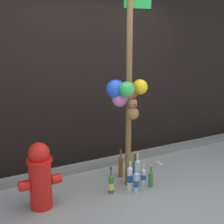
{
  "coord_description": "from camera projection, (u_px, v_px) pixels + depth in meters",
  "views": [
    {
      "loc": [
        -1.97,
        -2.7,
        1.86
      ],
      "look_at": [
        -0.22,
        0.48,
        1.01
      ],
      "focal_mm": 49.4,
      "sensor_mm": 36.0,
      "label": 1
    }
  ],
  "objects": [
    {
      "name": "building_wall",
      "position": [
        89.0,
        32.0,
        4.54
      ],
      "size": [
        10.0,
        0.2,
        3.96
      ],
      "color": "black",
      "rests_on": "ground_plane"
    },
    {
      "name": "curb_strip",
      "position": [
        102.0,
        164.0,
        4.64
      ],
      "size": [
        8.0,
        0.12,
        0.08
      ],
      "primitive_type": "cube",
      "color": "slate",
      "rests_on": "ground_plane"
    },
    {
      "name": "bottle_8",
      "position": [
        143.0,
        176.0,
        4.03
      ],
      "size": [
        0.06,
        0.06,
        0.31
      ],
      "color": "silver",
      "rests_on": "ground_plane"
    },
    {
      "name": "litter_3",
      "position": [
        159.0,
        163.0,
        4.77
      ],
      "size": [
        0.06,
        0.15,
        0.01
      ],
      "primitive_type": "cube",
      "rotation": [
        0.0,
        0.0,
        1.43
      ],
      "color": "silver",
      "rests_on": "ground_plane"
    },
    {
      "name": "bottle_5",
      "position": [
        126.0,
        172.0,
        4.12
      ],
      "size": [
        0.06,
        0.06,
        0.33
      ],
      "color": "silver",
      "rests_on": "ground_plane"
    },
    {
      "name": "bottle_0",
      "position": [
        130.0,
        178.0,
        3.87
      ],
      "size": [
        0.07,
        0.07,
        0.39
      ],
      "color": "silver",
      "rests_on": "ground_plane"
    },
    {
      "name": "bottle_4",
      "position": [
        137.0,
        170.0,
        4.12
      ],
      "size": [
        0.08,
        0.08,
        0.42
      ],
      "color": "#B2DBEA",
      "rests_on": "ground_plane"
    },
    {
      "name": "bottle_6",
      "position": [
        151.0,
        178.0,
        3.98
      ],
      "size": [
        0.06,
        0.06,
        0.3
      ],
      "color": "#337038",
      "rests_on": "ground_plane"
    },
    {
      "name": "ground_plane",
      "position": [
        147.0,
        201.0,
        3.65
      ],
      "size": [
        14.0,
        14.0,
        0.0
      ],
      "primitive_type": "plane",
      "color": "gray"
    },
    {
      "name": "litter_1",
      "position": [
        22.0,
        187.0,
        3.98
      ],
      "size": [
        0.11,
        0.09,
        0.01
      ],
      "primitive_type": "cube",
      "rotation": [
        0.0,
        0.0,
        1.61
      ],
      "color": "tan",
      "rests_on": "ground_plane"
    },
    {
      "name": "memorial_post",
      "position": [
        127.0,
        73.0,
        3.76
      ],
      "size": [
        0.56,
        0.5,
        2.77
      ],
      "color": "brown",
      "rests_on": "ground_plane"
    },
    {
      "name": "bottle_7",
      "position": [
        135.0,
        166.0,
        4.37
      ],
      "size": [
        0.08,
        0.08,
        0.32
      ],
      "color": "brown",
      "rests_on": "ground_plane"
    },
    {
      "name": "bottle_3",
      "position": [
        121.0,
        165.0,
        4.27
      ],
      "size": [
        0.06,
        0.06,
        0.41
      ],
      "color": "brown",
      "rests_on": "ground_plane"
    },
    {
      "name": "fire_hydrant",
      "position": [
        40.0,
        175.0,
        3.43
      ],
      "size": [
        0.48,
        0.29,
        0.77
      ],
      "color": "red",
      "rests_on": "ground_plane"
    },
    {
      "name": "bottle_2",
      "position": [
        111.0,
        184.0,
        3.81
      ],
      "size": [
        0.07,
        0.07,
        0.34
      ],
      "color": "#337038",
      "rests_on": "ground_plane"
    },
    {
      "name": "bottle_1",
      "position": [
        136.0,
        182.0,
        3.82
      ],
      "size": [
        0.06,
        0.06,
        0.37
      ],
      "color": "#93CCE0",
      "rests_on": "ground_plane"
    }
  ]
}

